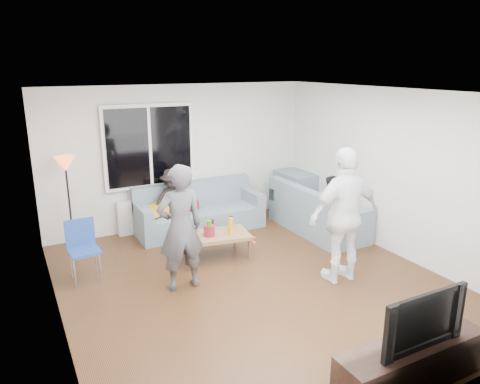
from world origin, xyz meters
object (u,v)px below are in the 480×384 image
spectator_right (331,207)px  sofa_back_section (200,208)px  side_chair (84,252)px  tv_console (411,364)px  sofa_right_section (318,209)px  spectator_back (173,202)px  floor_lamp (70,205)px  player_left (180,228)px  television (417,317)px  coffee_table (214,246)px  player_right (345,216)px

spectator_right → sofa_back_section: bearing=-110.3°
side_chair → tv_console: side_chair is taller
sofa_back_section → sofa_right_section: same height
sofa_right_section → spectator_back: bearing=65.7°
sofa_right_section → floor_lamp: size_ratio=1.28×
spectator_right → tv_console: (-1.72, -3.38, -0.33)m
player_left → spectator_back: 2.07m
sofa_back_section → television: bearing=-88.2°
coffee_table → side_chair: (-1.90, 0.14, 0.23)m
floor_lamp → tv_console: 5.40m
sofa_back_section → spectator_right: 2.33m
side_chair → player_left: size_ratio=0.50×
tv_console → player_right: bearing=67.1°
sofa_right_section → tv_console: 4.12m
sofa_right_section → player_left: bearing=106.9°
coffee_table → spectator_back: (-0.19, 1.29, 0.40)m
player_right → television: 2.19m
coffee_table → player_right: 2.12m
sofa_back_section → floor_lamp: 2.23m
side_chair → player_left: bearing=-39.9°
player_left → tv_console: player_left is taller
side_chair → player_left: player_left is taller
spectator_right → side_chair: bearing=-77.6°
spectator_right → tv_console: size_ratio=0.69×
player_left → television: (1.22, -2.84, -0.14)m
sofa_back_section → sofa_right_section: 2.14m
floor_lamp → television: 5.37m
spectator_back → sofa_back_section: bearing=-3.2°
sofa_back_section → player_right: player_right is taller
sofa_right_section → spectator_back: spectator_back is taller
player_left → spectator_back: player_left is taller
side_chair → spectator_back: (1.71, 1.14, 0.17)m
spectator_right → television: (-1.72, -3.38, 0.17)m
player_right → spectator_back: bearing=-58.7°
spectator_right → tv_console: 3.81m
player_left → player_right: player_right is taller
side_chair → floor_lamp: size_ratio=0.55×
side_chair → tv_console: 4.35m
player_left → television: bearing=113.6°
tv_console → television: television is taller
side_chair → tv_console: size_ratio=0.54×
player_left → tv_console: 3.15m
spectator_right → tv_console: spectator_right is taller
sofa_back_section → spectator_back: bearing=176.5°
spectator_right → tv_console: bearing=-10.7°
tv_console → television: bearing=0.0°
spectator_back → tv_console: spectator_back is taller
spectator_back → player_right: bearing=-61.7°
tv_console → coffee_table: bearing=97.2°
spectator_right → player_left: bearing=-63.3°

